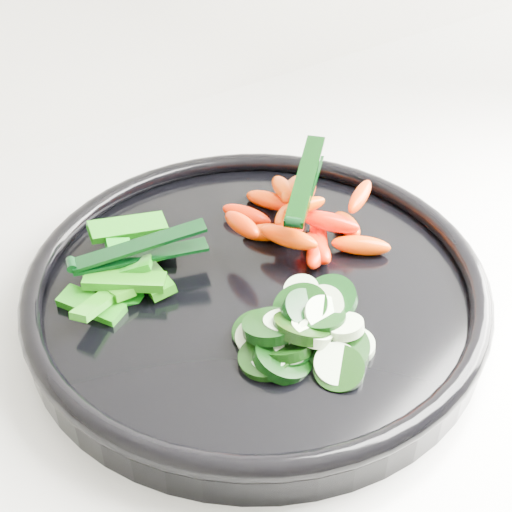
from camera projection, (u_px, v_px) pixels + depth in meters
veggie_tray at (256, 289)px, 0.58m from camera, size 0.49×0.49×0.04m
cucumber_pile at (301, 335)px, 0.52m from camera, size 0.12×0.12×0.04m
carrot_pile at (301, 220)px, 0.62m from camera, size 0.14×0.15×0.05m
pepper_pile at (126, 272)px, 0.58m from camera, size 0.12×0.11×0.03m
tong_carrot at (305, 186)px, 0.60m from camera, size 0.09×0.09×0.02m
tong_pepper at (136, 252)px, 0.57m from camera, size 0.11×0.05×0.02m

